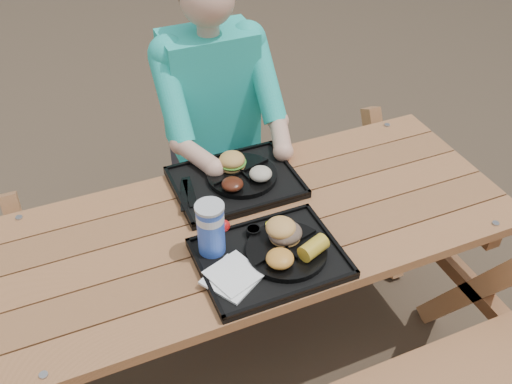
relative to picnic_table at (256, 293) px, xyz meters
name	(u,v)px	position (x,y,z in m)	size (l,w,h in m)	color
ground	(256,350)	(0.00, 0.00, -0.38)	(60.00, 60.00, 0.00)	#999999
picnic_table	(256,293)	(0.00, 0.00, 0.00)	(1.80, 1.49, 0.75)	#999999
tray_near	(270,259)	(-0.03, -0.19, 0.39)	(0.45, 0.35, 0.02)	black
tray_far	(236,183)	(0.01, 0.21, 0.39)	(0.45, 0.35, 0.02)	black
plate_near	(286,251)	(0.02, -0.20, 0.41)	(0.26, 0.26, 0.02)	black
plate_far	(242,175)	(0.04, 0.22, 0.41)	(0.26, 0.26, 0.02)	black
napkin_stack	(232,278)	(-0.18, -0.23, 0.40)	(0.15, 0.15, 0.02)	white
soda_cup	(211,229)	(-0.19, -0.09, 0.48)	(0.09, 0.09, 0.18)	blue
condiment_bbq	(253,232)	(-0.04, -0.08, 0.41)	(0.05, 0.05, 0.03)	black
condiment_mustard	(271,227)	(0.02, -0.08, 0.41)	(0.04, 0.04, 0.03)	yellow
sandwich	(285,225)	(0.04, -0.15, 0.47)	(0.10, 0.10, 0.11)	#E7A151
mac_cheese	(280,258)	(-0.03, -0.25, 0.44)	(0.09, 0.09, 0.04)	gold
corn_cob	(314,248)	(0.09, -0.25, 0.44)	(0.09, 0.09, 0.05)	gold
cutlery_far	(190,192)	(-0.17, 0.21, 0.40)	(0.03, 0.17, 0.01)	black
burger	(232,157)	(0.02, 0.27, 0.46)	(0.10, 0.10, 0.09)	gold
baked_beans	(232,184)	(-0.03, 0.15, 0.43)	(0.08, 0.08, 0.04)	#4B1C0F
potato_salad	(261,174)	(0.09, 0.16, 0.44)	(0.08, 0.08, 0.05)	beige
diner	(214,137)	(0.09, 0.70, 0.27)	(0.48, 0.84, 1.28)	#1BB3C3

